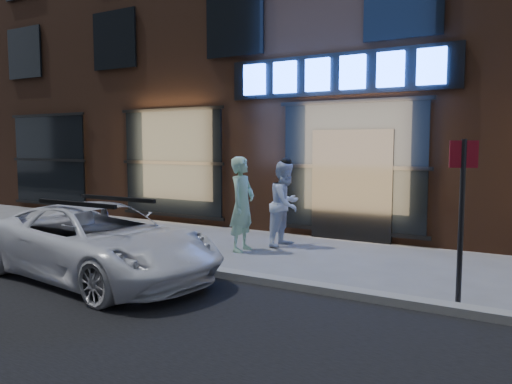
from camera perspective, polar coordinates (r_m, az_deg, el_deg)
ground at (r=7.64m, az=0.62°, el=-10.37°), size 90.00×90.00×0.00m
curb at (r=7.62m, az=0.62°, el=-9.94°), size 60.00×0.25×0.12m
storefront_building at (r=15.14m, az=16.50°, el=16.92°), size 30.20×8.28×10.30m
man_bowtie at (r=9.72m, az=-1.59°, el=-1.39°), size 0.48×0.70×1.85m
man_cap at (r=10.24m, az=3.40°, el=-1.35°), size 0.72×0.89×1.74m
white_suv at (r=8.12m, az=-17.55°, el=-5.43°), size 4.40×2.42×1.17m
sign_post at (r=6.84m, az=22.45°, el=-1.53°), size 0.33×0.14×2.15m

